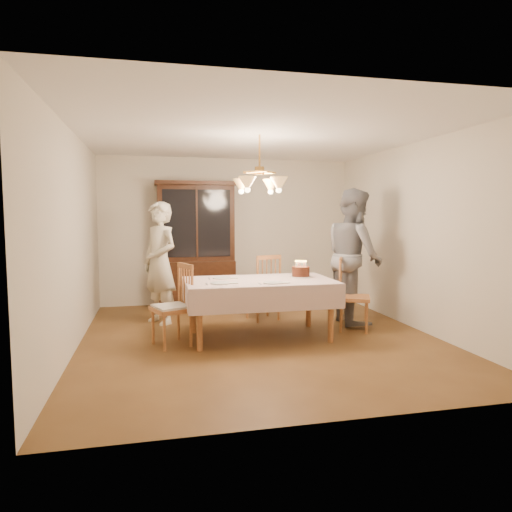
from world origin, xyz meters
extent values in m
plane|color=#563618|center=(0.00, 0.00, 0.00)|extent=(5.00, 5.00, 0.00)
plane|color=white|center=(0.00, 0.00, 2.60)|extent=(5.00, 5.00, 0.00)
plane|color=beige|center=(0.00, 2.50, 1.30)|extent=(4.50, 0.00, 4.50)
plane|color=beige|center=(0.00, -2.50, 1.30)|extent=(4.50, 0.00, 4.50)
plane|color=beige|center=(-2.25, 0.00, 1.30)|extent=(0.00, 5.00, 5.00)
plane|color=beige|center=(2.25, 0.00, 1.30)|extent=(0.00, 5.00, 5.00)
cube|color=brown|center=(0.00, 0.00, 0.73)|extent=(1.80, 1.00, 0.04)
cube|color=beige|center=(0.00, 0.00, 0.75)|extent=(1.90, 1.10, 0.01)
cylinder|color=brown|center=(-0.82, -0.42, 0.35)|extent=(0.07, 0.07, 0.71)
cylinder|color=brown|center=(0.82, -0.42, 0.35)|extent=(0.07, 0.07, 0.71)
cylinder|color=brown|center=(-0.82, 0.42, 0.35)|extent=(0.07, 0.07, 0.71)
cylinder|color=brown|center=(0.82, 0.42, 0.35)|extent=(0.07, 0.07, 0.71)
cube|color=black|center=(-0.60, 2.23, 0.40)|extent=(1.30, 0.50, 0.80)
cube|color=black|center=(-0.60, 2.28, 1.45)|extent=(1.30, 0.40, 1.30)
cube|color=black|center=(-0.60, 2.08, 1.45)|extent=(1.14, 0.01, 1.14)
cube|color=black|center=(-0.60, 2.23, 2.13)|extent=(1.38, 0.54, 0.06)
cube|color=brown|center=(0.29, 1.00, 0.45)|extent=(0.53, 0.52, 0.05)
cube|color=brown|center=(0.34, 0.81, 0.97)|extent=(0.40, 0.14, 0.06)
cylinder|color=brown|center=(0.42, 1.21, 0.21)|extent=(0.04, 0.04, 0.43)
cylinder|color=brown|center=(0.07, 1.11, 0.21)|extent=(0.04, 0.04, 0.43)
cylinder|color=brown|center=(0.50, 0.88, 0.21)|extent=(0.04, 0.04, 0.43)
cylinder|color=brown|center=(0.16, 0.79, 0.21)|extent=(0.04, 0.04, 0.43)
cube|color=brown|center=(-1.13, -0.12, 0.45)|extent=(0.55, 0.56, 0.05)
cube|color=brown|center=(-0.95, -0.06, 0.97)|extent=(0.18, 0.39, 0.06)
cylinder|color=brown|center=(-1.35, -0.02, 0.21)|extent=(0.04, 0.04, 0.43)
cylinder|color=brown|center=(-1.22, -0.35, 0.21)|extent=(0.04, 0.04, 0.43)
cylinder|color=brown|center=(-1.04, 0.10, 0.21)|extent=(0.04, 0.04, 0.43)
cylinder|color=brown|center=(-0.91, -0.23, 0.21)|extent=(0.04, 0.04, 0.43)
cube|color=beige|center=(-1.13, -0.12, 0.48)|extent=(0.50, 0.51, 0.03)
cube|color=brown|center=(1.36, 0.09, 0.45)|extent=(0.57, 0.58, 0.05)
cube|color=brown|center=(1.19, 0.17, 0.97)|extent=(0.20, 0.38, 0.06)
cylinder|color=brown|center=(1.44, -0.15, 0.21)|extent=(0.04, 0.04, 0.43)
cylinder|color=brown|center=(1.59, 0.18, 0.21)|extent=(0.04, 0.04, 0.43)
cylinder|color=brown|center=(1.14, -0.01, 0.21)|extent=(0.04, 0.04, 0.43)
cylinder|color=brown|center=(1.29, 0.32, 0.21)|extent=(0.04, 0.04, 0.43)
imported|color=beige|center=(-1.24, 1.11, 0.89)|extent=(0.73, 0.78, 1.79)
imported|color=slate|center=(1.56, 0.54, 0.99)|extent=(0.78, 0.99, 1.98)
cylinder|color=white|center=(0.60, 0.12, 0.77)|extent=(0.30, 0.30, 0.01)
cylinder|color=#35150C|center=(0.60, 0.12, 0.84)|extent=(0.24, 0.24, 0.13)
cylinder|color=#598CD8|center=(0.67, 0.12, 0.94)|extent=(0.01, 0.01, 0.07)
sphere|color=#FFB23F|center=(0.67, 0.12, 0.98)|extent=(0.01, 0.01, 0.01)
cylinder|color=pink|center=(0.67, 0.15, 0.94)|extent=(0.01, 0.01, 0.07)
sphere|color=#FFB23F|center=(0.67, 0.15, 0.98)|extent=(0.01, 0.01, 0.01)
cylinder|color=#EACC66|center=(0.65, 0.17, 0.94)|extent=(0.01, 0.01, 0.07)
sphere|color=#FFB23F|center=(0.65, 0.17, 0.98)|extent=(0.01, 0.01, 0.01)
cylinder|color=#598CD8|center=(0.63, 0.19, 0.94)|extent=(0.01, 0.01, 0.07)
sphere|color=#FFB23F|center=(0.63, 0.19, 0.98)|extent=(0.01, 0.01, 0.01)
cylinder|color=pink|center=(0.60, 0.19, 0.94)|extent=(0.01, 0.01, 0.07)
sphere|color=#FFB23F|center=(0.60, 0.19, 0.98)|extent=(0.01, 0.01, 0.01)
cylinder|color=#EACC66|center=(0.57, 0.19, 0.94)|extent=(0.01, 0.01, 0.07)
sphere|color=#FFB23F|center=(0.57, 0.19, 0.98)|extent=(0.01, 0.01, 0.01)
cylinder|color=#598CD8|center=(0.55, 0.17, 0.94)|extent=(0.01, 0.01, 0.07)
sphere|color=#FFB23F|center=(0.55, 0.17, 0.98)|extent=(0.01, 0.01, 0.01)
cylinder|color=pink|center=(0.53, 0.15, 0.94)|extent=(0.01, 0.01, 0.07)
sphere|color=#FFB23F|center=(0.53, 0.15, 0.98)|extent=(0.01, 0.01, 0.01)
cylinder|color=#EACC66|center=(0.53, 0.12, 0.94)|extent=(0.01, 0.01, 0.07)
sphere|color=#FFB23F|center=(0.53, 0.12, 0.98)|extent=(0.01, 0.01, 0.01)
cylinder|color=#598CD8|center=(0.53, 0.09, 0.94)|extent=(0.01, 0.01, 0.07)
sphere|color=#FFB23F|center=(0.53, 0.09, 0.98)|extent=(0.01, 0.01, 0.01)
cylinder|color=pink|center=(0.55, 0.07, 0.94)|extent=(0.01, 0.01, 0.07)
sphere|color=#FFB23F|center=(0.55, 0.07, 0.98)|extent=(0.01, 0.01, 0.01)
cylinder|color=#EACC66|center=(0.57, 0.05, 0.94)|extent=(0.01, 0.01, 0.07)
sphere|color=#FFB23F|center=(0.57, 0.05, 0.98)|extent=(0.01, 0.01, 0.01)
cylinder|color=#598CD8|center=(0.60, 0.05, 0.94)|extent=(0.01, 0.01, 0.07)
sphere|color=#FFB23F|center=(0.60, 0.05, 0.98)|extent=(0.01, 0.01, 0.01)
cylinder|color=pink|center=(0.63, 0.05, 0.94)|extent=(0.01, 0.01, 0.07)
sphere|color=#FFB23F|center=(0.63, 0.05, 0.98)|extent=(0.01, 0.01, 0.01)
cylinder|color=#EACC66|center=(0.65, 0.07, 0.94)|extent=(0.01, 0.01, 0.07)
sphere|color=#FFB23F|center=(0.65, 0.07, 0.98)|extent=(0.01, 0.01, 0.01)
cylinder|color=#598CD8|center=(0.67, 0.09, 0.94)|extent=(0.01, 0.01, 0.07)
sphere|color=#FFB23F|center=(0.67, 0.09, 0.98)|extent=(0.01, 0.01, 0.01)
cylinder|color=white|center=(-0.54, -0.22, 0.77)|extent=(0.24, 0.24, 0.02)
cube|color=silver|center=(-0.71, -0.22, 0.76)|extent=(0.01, 0.16, 0.01)
cube|color=beige|center=(-0.38, -0.22, 0.76)|extent=(0.10, 0.10, 0.01)
cylinder|color=white|center=(0.09, -0.33, 0.77)|extent=(0.23, 0.23, 0.02)
cube|color=silver|center=(-0.07, -0.33, 0.76)|extent=(0.02, 0.16, 0.01)
cube|color=beige|center=(0.25, -0.33, 0.76)|extent=(0.10, 0.10, 0.01)
cylinder|color=white|center=(-0.46, 0.23, 0.77)|extent=(0.24, 0.24, 0.02)
cube|color=silver|center=(-0.62, 0.23, 0.76)|extent=(0.01, 0.16, 0.01)
cube|color=beige|center=(-0.29, 0.23, 0.76)|extent=(0.10, 0.10, 0.01)
cylinder|color=#BF8C3F|center=(0.00, 0.00, 2.40)|extent=(0.02, 0.02, 0.40)
cylinder|color=#BF8C3F|center=(0.00, 0.00, 2.15)|extent=(0.12, 0.12, 0.10)
cone|color=#D8994C|center=(0.20, 0.20, 1.97)|extent=(0.22, 0.22, 0.18)
sphere|color=#FFD899|center=(0.20, 0.20, 1.90)|extent=(0.07, 0.07, 0.07)
cone|color=#D8994C|center=(-0.20, 0.20, 1.97)|extent=(0.22, 0.22, 0.18)
sphere|color=#FFD899|center=(-0.20, 0.20, 1.90)|extent=(0.07, 0.07, 0.07)
cone|color=#D8994C|center=(-0.20, -0.20, 1.97)|extent=(0.22, 0.22, 0.18)
sphere|color=#FFD899|center=(-0.20, -0.20, 1.90)|extent=(0.07, 0.07, 0.07)
cone|color=#D8994C|center=(0.20, -0.20, 1.97)|extent=(0.22, 0.22, 0.18)
sphere|color=#FFD899|center=(0.20, -0.20, 1.90)|extent=(0.07, 0.07, 0.07)
camera|label=1|loc=(-1.33, -5.68, 1.60)|focal=32.00mm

